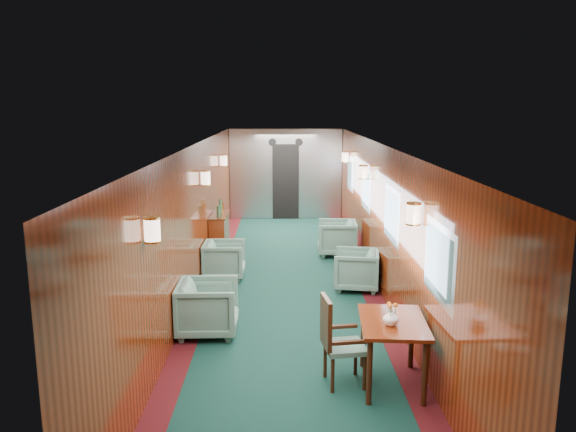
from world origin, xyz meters
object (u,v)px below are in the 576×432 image
object	(u,v)px
dining_table	(393,331)
armchair_right_near	(356,270)
side_chair	(336,338)
credenza	(220,236)
armchair_left_near	(208,308)
armchair_right_far	(337,238)
armchair_left_far	(224,260)

from	to	relation	value
dining_table	armchair_right_near	xyz separation A→B (m)	(0.04, 3.26, -0.29)
side_chair	credenza	world-z (taller)	credenza
armchair_left_near	armchair_right_near	xyz separation A→B (m)	(2.22, 1.83, -0.03)
armchair_left_near	armchair_right_far	distance (m)	4.52
armchair_left_near	armchair_right_far	bearing A→B (deg)	-29.02
credenza	armchair_right_near	distance (m)	3.11
side_chair	credenza	size ratio (longest dim) A/B	0.84
credenza	armchair_left_near	world-z (taller)	credenza
dining_table	side_chair	distance (m)	0.61
armchair_right_near	armchair_right_far	xyz separation A→B (m)	(-0.11, 2.17, 0.02)
side_chair	armchair_left_far	xyz separation A→B (m)	(-1.61, 3.88, -0.22)
armchair_left_near	armchair_left_far	size ratio (longest dim) A/B	1.10
dining_table	credenza	xyz separation A→B (m)	(-2.43, 5.15, -0.16)
side_chair	armchair_right_near	distance (m)	3.31
armchair_right_far	armchair_right_near	bearing A→B (deg)	6.40
side_chair	dining_table	bearing A→B (deg)	-10.71
armchair_left_far	dining_table	bearing A→B (deg)	-150.44
armchair_right_near	armchair_right_far	size ratio (longest dim) A/B	0.93
side_chair	armchair_left_near	bearing A→B (deg)	129.80
armchair_left_far	armchair_left_near	bearing A→B (deg)	-179.33
credenza	armchair_right_near	world-z (taller)	credenza
armchair_left_far	armchair_right_near	world-z (taller)	armchair_right_near
side_chair	armchair_left_far	world-z (taller)	side_chair
armchair_right_near	armchair_right_far	bearing A→B (deg)	-168.12
armchair_right_far	side_chair	bearing A→B (deg)	-2.10
dining_table	side_chair	world-z (taller)	side_chair
armchair_left_near	side_chair	bearing A→B (deg)	-132.87
credenza	armchair_right_near	xyz separation A→B (m)	(2.47, -1.89, -0.13)
credenza	armchair_left_far	world-z (taller)	credenza
credenza	armchair_right_far	xyz separation A→B (m)	(2.36, 0.28, -0.11)
armchair_left_far	armchair_right_near	xyz separation A→B (m)	(2.25, -0.64, 0.00)
armchair_left_far	armchair_right_far	world-z (taller)	armchair_right_far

